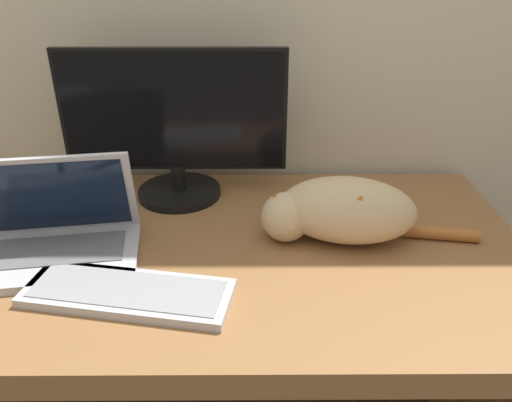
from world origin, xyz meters
TOP-DOWN VIEW (x-y plane):
  - desk at (0.00, 0.40)m, footprint 1.64×0.80m
  - monitor at (-0.03, 0.66)m, footprint 0.60×0.23m
  - laptop at (-0.27, 0.36)m, footprint 0.38×0.28m
  - external_keyboard at (-0.08, 0.20)m, footprint 0.44×0.21m
  - cat at (0.38, 0.43)m, footprint 0.52×0.23m

SIDE VIEW (x-z plane):
  - desk at x=0.00m, z-range 0.23..0.97m
  - external_keyboard at x=-0.08m, z-range 0.75..0.77m
  - laptop at x=-0.27m, z-range 0.68..0.91m
  - cat at x=0.38m, z-range 0.75..0.90m
  - monitor at x=-0.03m, z-range 0.75..1.15m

